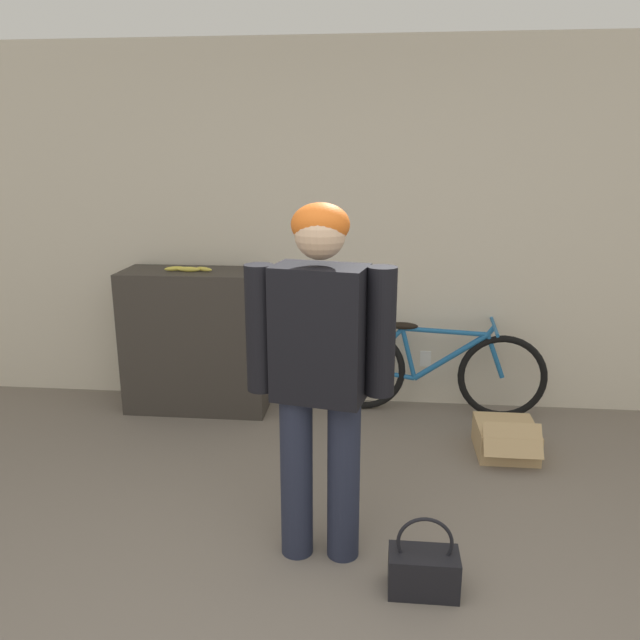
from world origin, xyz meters
TOP-DOWN VIEW (x-y plane):
  - wall_back at (0.00, 2.96)m, footprint 8.00×0.07m
  - side_shelf at (-1.12, 2.69)m, footprint 1.02×0.44m
  - person at (-0.05, 1.03)m, footprint 0.65×0.31m
  - bicycle at (0.58, 2.74)m, footprint 1.60×0.46m
  - banana at (-1.14, 2.66)m, footprint 0.35×0.09m
  - handbag at (0.42, 0.80)m, footprint 0.30×0.17m
  - cardboard_box at (1.01, 2.16)m, footprint 0.37×0.47m

SIDE VIEW (x-z plane):
  - cardboard_box at x=1.01m, z-range -0.04..0.23m
  - handbag at x=0.42m, z-range -0.07..0.29m
  - bicycle at x=0.58m, z-range -0.01..0.68m
  - side_shelf at x=-1.12m, z-range 0.00..1.03m
  - person at x=-0.05m, z-range 0.15..1.79m
  - banana at x=-1.14m, z-range 1.03..1.07m
  - wall_back at x=0.00m, z-range 0.00..2.60m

